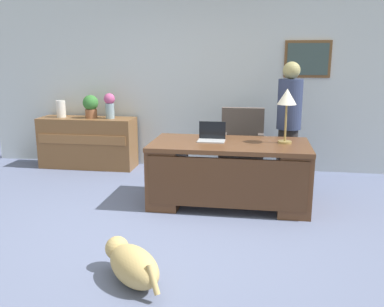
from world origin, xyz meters
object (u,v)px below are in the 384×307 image
Objects in this scene: person_standing at (289,124)px; vase_empty at (61,109)px; vase_with_flowers at (110,105)px; dog_lying at (132,264)px; potted_plant at (91,105)px; credenza at (88,143)px; desk at (229,171)px; desk_lamp at (287,100)px; armchair at (242,149)px; laptop at (212,136)px.

person_standing is 6.33× the size of vase_empty.
dog_lying is at bearing -67.86° from vase_with_flowers.
dog_lying is (-1.35, -2.70, -0.71)m from person_standing.
vase_with_flowers is at bearing 0.00° from potted_plant.
potted_plant is (-0.31, 0.00, -0.02)m from vase_with_flowers.
vase_with_flowers reaches higher than credenza.
person_standing reaches higher than vase_with_flowers.
desk is 2.73m from potted_plant.
desk is at bearing 71.60° from dog_lying.
person_standing is at bearing 83.00° from desk_lamp.
person_standing reaches higher than desk.
potted_plant is (-2.38, 0.40, 0.52)m from armchair.
credenza is 3.71m from dog_lying.
laptop is (2.13, -1.29, 0.42)m from credenza.
person_standing is 5.25× the size of laptop.
vase_with_flowers reaches higher than vase_empty.
desk is 1.06m from desk_lamp.
person_standing is at bearing -9.43° from vase_empty.
desk is 2.97× the size of dog_lying.
vase_empty is (-3.41, 1.29, -0.33)m from desk_lamp.
desk is 0.47m from laptop.
credenza is at bearing 170.85° from armchair.
potted_plant is at bearing 156.15° from desk_lamp.
laptop is 0.89× the size of potted_plant.
person_standing is 4.67× the size of potted_plant.
desk_lamp is 3.19m from potted_plant.
person_standing reaches higher than dog_lying.
desk_lamp is at bearing -59.18° from armchair.
dog_lying is at bearing -108.40° from desk.
desk_lamp is 2.91m from vase_with_flowers.
person_standing is at bearing 37.08° from laptop.
desk is at bearing -35.38° from vase_with_flowers.
armchair is 1.66× the size of dog_lying.
vase_with_flowers is at bearing 167.80° from person_standing.
laptop is at bearing -31.28° from credenza.
armchair is (2.46, -0.40, 0.07)m from credenza.
vase_empty is (-0.42, 0.00, 0.53)m from credenza.
vase_with_flowers reaches higher than armchair.
desk is 2.73m from credenza.
desk_lamp reaches higher than credenza.
vase_empty is at bearing 159.34° from desk_lamp.
desk_lamp is at bearing -23.85° from potted_plant.
person_standing is 3.05m from potted_plant.
credenza is 5.69× the size of vase_empty.
person_standing is at bearing -16.54° from armchair.
armchair is 2.18m from vase_with_flowers.
laptop is at bearing 156.25° from desk.
credenza reaches higher than dog_lying.
vase_with_flowers is at bearing 0.00° from vase_empty.
credenza is 1.46× the size of armchair.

